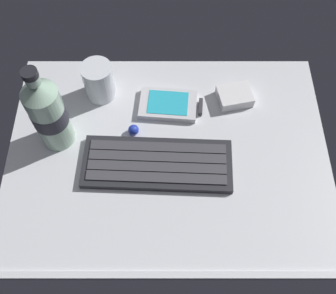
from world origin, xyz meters
The scene contains 7 objects.
ground_plane centered at (0.00, -0.23, -0.99)cm, with size 64.00×48.00×2.80cm.
keyboard centered at (-2.09, -2.48, 0.81)cm, with size 29.42×12.15×1.70cm.
handheld_device centered at (0.66, 11.49, 0.73)cm, with size 13.24×8.60×1.50cm.
juice_cup centered at (-14.40, 14.99, 3.91)cm, with size 6.40×6.40×8.50cm.
water_bottle centered at (-22.16, 3.91, 9.01)cm, with size 6.73×6.73×20.80cm.
charger_block centered at (14.18, 13.33, 1.20)cm, with size 7.00×5.60×2.40cm, color white.
trackball_mouse centered at (-7.00, 5.00, 1.10)cm, with size 2.20×2.20×2.20cm, color #2338B2.
Camera 1 is at (-0.15, -37.09, 70.44)cm, focal length 42.75 mm.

